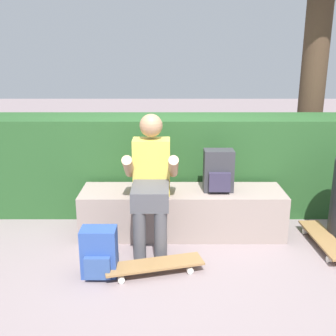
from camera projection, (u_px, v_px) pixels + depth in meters
ground_plane at (184, 254)px, 3.61m from camera, size 24.00×24.00×0.00m
bench_main at (182, 212)px, 3.97m from camera, size 1.95×0.51×0.44m
person_skater at (151, 177)px, 3.64m from camera, size 0.49×0.62×1.19m
skateboard_near_person at (154, 265)px, 3.27m from camera, size 0.82×0.39×0.09m
skateboard_beside_bench at (325, 239)px, 3.71m from camera, size 0.24×0.81×0.09m
backpack_on_bench at (219, 171)px, 3.84m from camera, size 0.28×0.23×0.40m
backpack_on_ground at (99, 253)px, 3.22m from camera, size 0.28×0.23×0.40m
hedge_row at (197, 164)px, 4.50m from camera, size 6.17×0.64×1.06m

